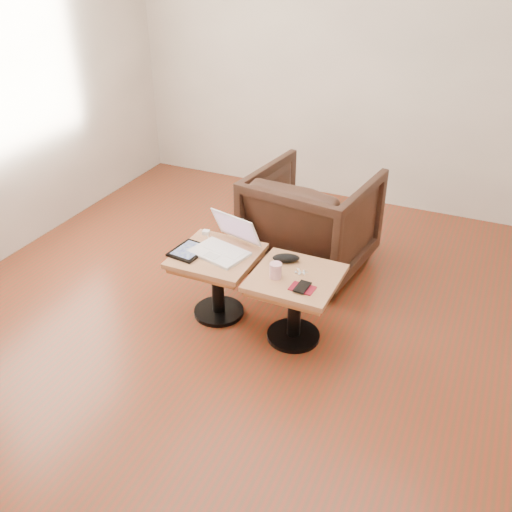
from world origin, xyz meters
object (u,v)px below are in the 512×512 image
at_px(side_table_left, 217,269).
at_px(armchair, 311,220).
at_px(side_table_right, 295,292).
at_px(laptop, 225,244).
at_px(striped_cup, 276,270).

bearing_deg(side_table_left, armchair, 67.31).
bearing_deg(side_table_right, side_table_left, 176.82).
xyz_separation_m(laptop, armchair, (0.32, 0.80, -0.13)).
xyz_separation_m(side_table_right, armchair, (-0.21, 0.89, 0.03)).
xyz_separation_m(laptop, striped_cup, (0.42, -0.16, 0.00)).
height_order(side_table_left, striped_cup, striped_cup).
bearing_deg(armchair, side_table_left, 75.41).
relative_size(side_table_right, armchair, 0.61).
height_order(side_table_left, laptop, laptop).
bearing_deg(laptop, side_table_right, 4.72).
relative_size(laptop, armchair, 0.50).
bearing_deg(striped_cup, laptop, 159.45).
bearing_deg(striped_cup, side_table_right, 33.20).
height_order(side_table_right, striped_cup, striped_cup).
bearing_deg(laptop, striped_cup, -6.14).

